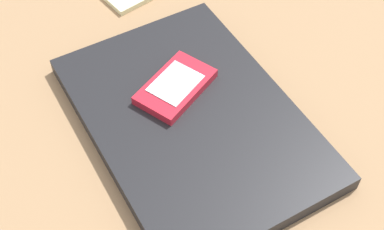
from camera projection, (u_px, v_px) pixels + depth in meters
desk_surface at (203, 183)px, 63.93cm from camera, size 120.00×80.00×3.00cm
laptop_closed at (192, 120)px, 66.64cm from camera, size 37.34×28.06×2.14cm
cell_phone_on_laptop at (176, 86)px, 67.80cm from camera, size 10.50×11.69×1.32cm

